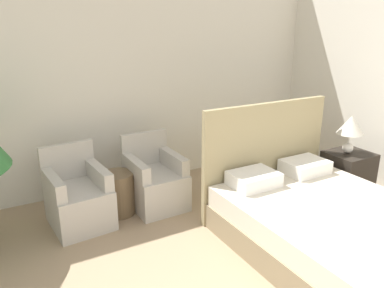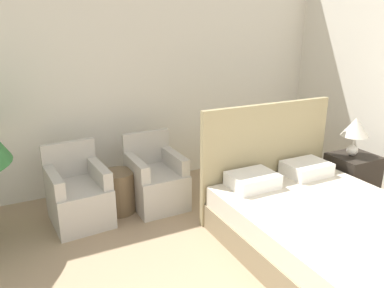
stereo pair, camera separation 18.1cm
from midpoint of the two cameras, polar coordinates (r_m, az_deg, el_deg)
name	(u,v)px [view 1 (the left image)]	position (r m, az deg, el deg)	size (l,w,h in m)	color
wall_back	(126,71)	(4.71, -11.10, 10.81)	(10.00, 0.06, 2.90)	silver
bed	(334,227)	(3.64, 19.53, -11.85)	(1.58, 2.18, 1.22)	#8C7A5B
armchair_near_window_left	(78,200)	(4.09, -18.15, -8.13)	(0.61, 0.69, 0.81)	#B7B2A8
armchair_near_window_right	(155,183)	(4.30, -6.86, -5.99)	(0.57, 0.66, 0.81)	#B7B2A8
nightstand	(347,175)	(4.81, 21.55, -4.43)	(0.49, 0.45, 0.56)	black
table_lamp	(351,127)	(4.62, 22.00, 2.42)	(0.30, 0.30, 0.44)	white
side_table	(118,193)	(4.22, -12.41, -7.36)	(0.36, 0.36, 0.47)	brown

